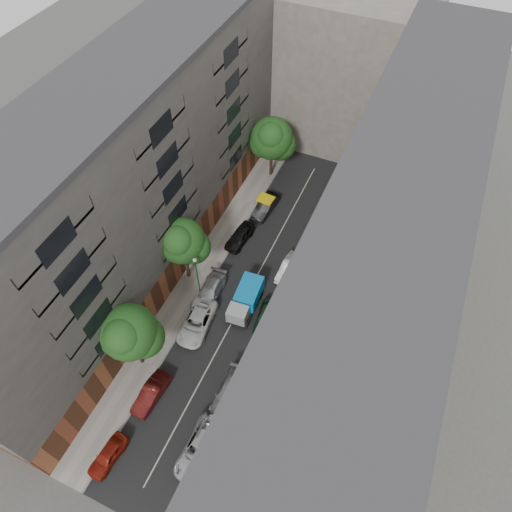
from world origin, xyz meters
The scene contains 23 objects.
ground centered at (0.00, 0.00, 0.00)m, with size 120.00×120.00×0.00m, color #4C4C49.
road_surface centered at (0.00, 0.00, 0.01)m, with size 8.00×44.00×0.02m, color black.
sidewalk_left centered at (-5.50, 0.00, 0.07)m, with size 3.00×44.00×0.15m, color gray.
sidewalk_right centered at (5.50, 0.00, 0.07)m, with size 3.00×44.00×0.15m, color gray.
building_left centered at (-11.00, 0.00, 10.00)m, with size 8.00×44.00×20.00m, color #474543.
building_right centered at (11.00, 0.00, 10.00)m, with size 8.00×44.00×20.00m, color #B9AB90.
building_endcap centered at (0.00, 28.00, 9.00)m, with size 18.00×12.00×18.00m, color gray.
tarp_truck centered at (0.49, -1.94, 1.28)m, with size 2.33×5.15×2.32m.
car_left_0 centered at (-3.60, -19.00, 0.64)m, with size 1.50×3.73×1.27m, color maroon.
car_left_1 centered at (-3.11, -13.40, 0.69)m, with size 1.46×4.20×1.38m, color #490F0E.
car_left_2 centered at (-2.80, -5.80, 0.75)m, with size 2.49×5.40×1.50m, color silver.
car_left_3 centered at (-3.29, -2.20, 0.72)m, with size 2.01×4.94×1.43m, color #B9B8BE.
car_left_4 centered at (-3.60, 5.40, 0.74)m, with size 1.74×4.33×1.47m, color black.
car_left_5 centered at (-2.80, 10.65, 0.75)m, with size 1.58×4.54×1.49m, color black.
car_right_0 centered at (2.80, -15.67, 0.76)m, with size 2.51×5.44×1.51m, color silver.
car_right_1 centered at (2.91, -10.80, 0.73)m, with size 2.04×5.03×1.46m, color slate.
car_right_2 centered at (2.80, -2.60, 0.67)m, with size 1.58×3.92×1.34m, color black.
car_right_3 centered at (2.80, 3.60, 0.70)m, with size 1.47×4.22×1.39m, color silver.
tree_near centered at (-5.54, -11.11, 5.40)m, with size 5.04×4.73×7.91m.
tree_mid centered at (-6.30, -1.11, 5.52)m, with size 4.82×4.47×7.97m.
tree_far centered at (-4.50, 16.43, 5.36)m, with size 5.19×4.90×7.92m.
lamp_post centered at (-4.20, -2.57, 3.76)m, with size 0.36×0.36×5.77m.
pedestrian centered at (4.78, 7.05, 0.91)m, with size 0.55×0.36×1.51m, color black.
Camera 1 is at (10.83, -23.10, 38.24)m, focal length 32.00 mm.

